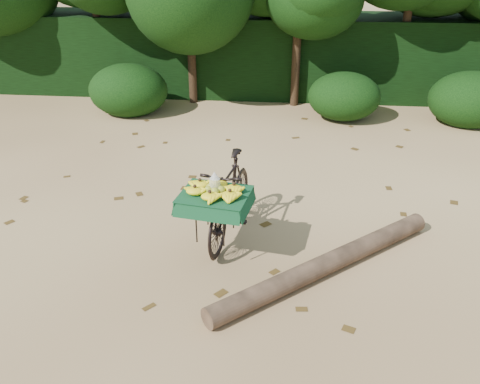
# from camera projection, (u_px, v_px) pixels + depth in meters

# --- Properties ---
(ground) EXTENTS (80.00, 80.00, 0.00)m
(ground) POSITION_uv_depth(u_px,v_px,m) (255.00, 219.00, 6.85)
(ground) COLOR tan
(ground) RESTS_ON ground
(vendor_bicycle) EXTENTS (0.90, 1.86, 1.05)m
(vendor_bicycle) POSITION_uv_depth(u_px,v_px,m) (229.00, 197.00, 6.24)
(vendor_bicycle) COLOR black
(vendor_bicycle) RESTS_ON ground
(fallen_log) EXTENTS (2.57, 2.29, 0.23)m
(fallen_log) POSITION_uv_depth(u_px,v_px,m) (327.00, 264.00, 5.72)
(fallen_log) COLOR brown
(fallen_log) RESTS_ON ground
(hedge_backdrop) EXTENTS (26.00, 1.80, 1.80)m
(hedge_backdrop) POSITION_uv_depth(u_px,v_px,m) (275.00, 55.00, 12.04)
(hedge_backdrop) COLOR black
(hedge_backdrop) RESTS_ON ground
(tree_row) EXTENTS (14.50, 2.00, 4.00)m
(tree_row) POSITION_uv_depth(u_px,v_px,m) (245.00, 10.00, 10.89)
(tree_row) COLOR black
(tree_row) RESTS_ON ground
(bush_clumps) EXTENTS (8.80, 1.70, 0.90)m
(bush_clumps) POSITION_uv_depth(u_px,v_px,m) (295.00, 97.00, 10.42)
(bush_clumps) COLOR black
(bush_clumps) RESTS_ON ground
(leaf_litter) EXTENTS (7.00, 7.30, 0.01)m
(leaf_litter) POSITION_uv_depth(u_px,v_px,m) (258.00, 197.00, 7.42)
(leaf_litter) COLOR #493313
(leaf_litter) RESTS_ON ground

